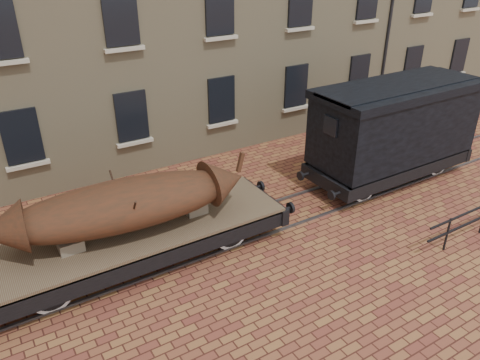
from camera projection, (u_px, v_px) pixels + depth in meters
ground at (274, 217)px, 14.29m from camera, size 90.00×90.00×0.00m
rail_track at (274, 216)px, 14.27m from camera, size 30.00×1.52×0.06m
flatcar_wagon at (138, 236)px, 11.93m from camera, size 8.66×2.35×1.31m
iron_boat at (124, 204)px, 11.35m from camera, size 6.52×2.25×1.56m
goods_van at (395, 122)px, 15.53m from camera, size 6.62×2.41×3.43m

